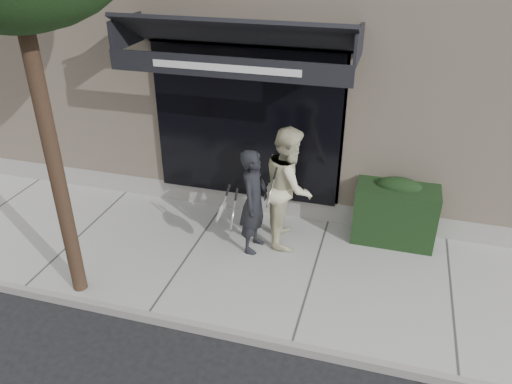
% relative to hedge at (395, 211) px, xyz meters
% --- Properties ---
extents(ground, '(80.00, 80.00, 0.00)m').
position_rel_hedge_xyz_m(ground, '(-1.10, -1.25, -0.66)').
color(ground, black).
rests_on(ground, ground).
extents(sidewalk, '(20.00, 3.00, 0.12)m').
position_rel_hedge_xyz_m(sidewalk, '(-1.10, -1.25, -0.60)').
color(sidewalk, '#A4A59F').
rests_on(sidewalk, ground).
extents(curb, '(20.00, 0.10, 0.14)m').
position_rel_hedge_xyz_m(curb, '(-1.10, -2.80, -0.59)').
color(curb, gray).
rests_on(curb, ground).
extents(building_facade, '(14.30, 8.04, 5.64)m').
position_rel_hedge_xyz_m(building_facade, '(-1.11, 3.71, 2.08)').
color(building_facade, beige).
rests_on(building_facade, ground).
extents(hedge, '(1.30, 0.70, 1.14)m').
position_rel_hedge_xyz_m(hedge, '(0.00, 0.00, 0.00)').
color(hedge, black).
rests_on(hedge, sidewalk).
extents(pedestrian_front, '(0.76, 0.87, 1.73)m').
position_rel_hedge_xyz_m(pedestrian_front, '(-2.15, -0.89, 0.32)').
color(pedestrian_front, black).
rests_on(pedestrian_front, sidewalk).
extents(pedestrian_back, '(0.92, 1.09, 1.98)m').
position_rel_hedge_xyz_m(pedestrian_back, '(-1.69, -0.46, 0.45)').
color(pedestrian_back, beige).
rests_on(pedestrian_back, sidewalk).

